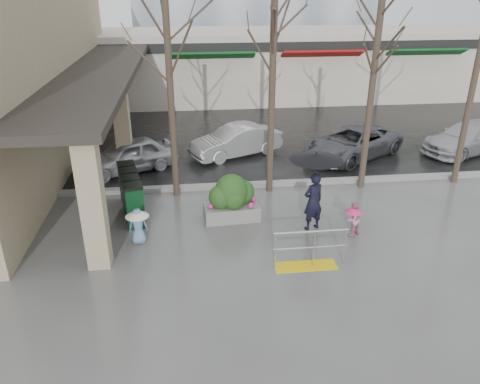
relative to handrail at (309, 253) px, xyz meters
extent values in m
plane|color=#51514F|center=(-1.36, 1.20, -0.38)|extent=(120.00, 120.00, 0.00)
cube|color=black|center=(-1.36, 23.20, -0.37)|extent=(120.00, 36.00, 0.01)
cube|color=gray|center=(-1.36, 5.20, -0.30)|extent=(120.00, 0.30, 0.15)
cube|color=#2D2823|center=(-6.16, 9.20, 3.25)|extent=(2.80, 18.00, 0.25)
cube|color=tan|center=(-5.26, 0.70, 1.37)|extent=(0.55, 0.55, 3.50)
cube|color=tan|center=(-5.26, 7.20, 1.37)|extent=(0.55, 0.55, 3.50)
cube|color=beige|center=(0.64, 19.20, 1.62)|extent=(34.00, 6.00, 4.00)
cube|color=maroon|center=(-7.36, 16.30, 2.47)|extent=(4.50, 1.68, 0.87)
cube|color=#0F4C1E|center=(-1.36, 16.30, 2.47)|extent=(4.50, 1.68, 0.87)
cube|color=maroon|center=(4.64, 16.30, 2.47)|extent=(4.50, 1.68, 0.87)
cube|color=#0F4C1E|center=(10.64, 16.30, 2.47)|extent=(4.50, 1.68, 0.87)
cube|color=black|center=(0.64, 16.30, 3.02)|extent=(34.00, 0.35, 0.50)
cube|color=yellow|center=(-0.06, 0.00, -0.37)|extent=(1.60, 0.50, 0.02)
cylinder|color=silver|center=(-0.86, 0.00, 0.12)|extent=(0.05, 0.05, 1.00)
cylinder|color=silver|center=(0.14, 0.00, 0.12)|extent=(0.05, 0.05, 1.00)
cylinder|color=silver|center=(0.94, 0.00, 0.12)|extent=(0.05, 0.05, 1.00)
cylinder|color=silver|center=(0.04, 0.00, 0.62)|extent=(1.90, 0.06, 0.06)
cylinder|color=silver|center=(0.04, 0.00, 0.17)|extent=(1.90, 0.04, 0.04)
cylinder|color=#382B21|center=(-3.36, 4.80, 3.02)|extent=(0.22, 0.22, 6.80)
cylinder|color=#382B21|center=(-0.16, 4.80, 3.12)|extent=(0.22, 0.22, 7.00)
cylinder|color=#382B21|center=(3.14, 4.80, 2.87)|extent=(0.22, 0.22, 6.50)
cylinder|color=#382B21|center=(6.64, 4.80, 3.22)|extent=(0.22, 0.22, 7.20)
imported|color=black|center=(0.60, 1.95, 0.50)|extent=(0.75, 0.62, 1.75)
cylinder|color=black|center=(0.60, 1.95, 1.40)|extent=(0.02, 0.02, 1.11)
cone|color=black|center=(0.60, 1.95, 1.87)|extent=(1.51, 1.51, 0.18)
sphere|color=black|center=(0.60, 1.95, 1.98)|extent=(0.05, 0.05, 0.05)
imported|color=pink|center=(1.64, 1.44, 0.13)|extent=(0.62, 0.59, 1.01)
cylinder|color=black|center=(1.64, 1.44, 0.32)|extent=(0.02, 0.02, 0.44)
cone|color=#FF2879|center=(1.64, 1.44, 0.45)|extent=(0.51, 0.51, 0.18)
sphere|color=black|center=(1.64, 1.44, 0.56)|extent=(0.05, 0.05, 0.05)
imported|color=#6B91BF|center=(-4.36, 1.70, 0.14)|extent=(0.53, 0.36, 1.04)
cylinder|color=black|center=(-4.36, 1.70, 0.39)|extent=(0.02, 0.02, 0.49)
cone|color=white|center=(-4.36, 1.70, 0.54)|extent=(0.65, 0.65, 0.18)
sphere|color=black|center=(-4.36, 1.70, 0.65)|extent=(0.05, 0.05, 0.05)
cube|color=gray|center=(-1.67, 2.84, -0.14)|extent=(1.72, 0.95, 0.46)
ellipsoid|color=#183E13|center=(-1.67, 2.84, 0.54)|extent=(1.02, 0.91, 1.07)
sphere|color=#183E13|center=(-2.00, 2.75, 0.42)|extent=(0.73, 0.73, 0.73)
sphere|color=#183E13|center=(-1.35, 2.98, 0.43)|extent=(0.77, 0.77, 0.77)
cube|color=#0D3D1E|center=(-4.53, 2.71, 0.24)|extent=(0.60, 0.60, 1.23)
cube|color=black|center=(-4.53, 2.71, 0.92)|extent=(0.64, 0.64, 0.09)
cube|color=black|center=(-4.66, 3.31, 0.24)|extent=(0.60, 0.60, 1.23)
cube|color=black|center=(-4.66, 3.31, 0.92)|extent=(0.64, 0.64, 0.09)
cube|color=#0E3D20|center=(-4.79, 3.92, 0.24)|extent=(0.60, 0.60, 1.23)
cube|color=black|center=(-4.79, 3.92, 0.92)|extent=(0.64, 0.64, 0.09)
cube|color=black|center=(-4.92, 4.52, 0.24)|extent=(0.60, 0.60, 1.23)
cube|color=black|center=(-4.92, 4.52, 0.92)|extent=(0.64, 0.64, 0.09)
imported|color=#B0B0B5|center=(-5.18, 7.25, 0.25)|extent=(3.98, 2.94, 1.26)
imported|color=silver|center=(-0.92, 8.53, 0.25)|extent=(4.03, 2.79, 1.26)
imported|color=#56585D|center=(3.82, 7.76, 0.25)|extent=(4.94, 4.21, 1.26)
imported|color=#B6B7BC|center=(8.88, 7.84, 0.25)|extent=(4.69, 3.26, 1.26)
camera|label=1|loc=(-2.89, -9.85, 6.26)|focal=35.00mm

